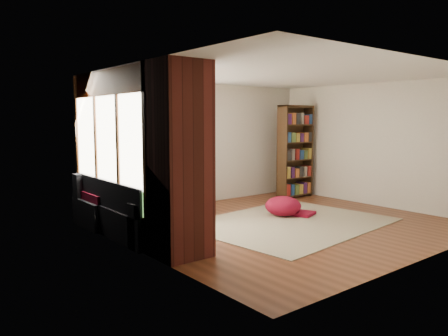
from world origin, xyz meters
TOP-DOWN VIEW (x-y plane):
  - floor at (0.00, 0.00)m, footprint 5.50×5.50m
  - ceiling at (0.00, 0.00)m, footprint 5.50×5.50m
  - wall_back at (0.00, 2.50)m, footprint 5.50×0.04m
  - wall_front at (0.00, -2.50)m, footprint 5.50×0.04m
  - wall_left at (-2.75, 0.00)m, footprint 0.04×5.00m
  - wall_right at (2.75, 0.00)m, footprint 0.04×5.00m
  - windows_back at (-1.20, 2.47)m, footprint 2.82×0.10m
  - windows_left at (-2.72, 1.20)m, footprint 0.10×2.62m
  - roller_blind at (-2.69, 2.03)m, footprint 0.03×0.72m
  - brick_chimney at (-2.40, -0.35)m, footprint 0.70×0.70m
  - sectional_sofa at (-1.95, 1.70)m, footprint 2.20×2.20m
  - area_rug at (0.14, -0.00)m, footprint 3.69×2.98m
  - bookshelf at (2.14, 1.71)m, footprint 0.92×0.31m
  - pouf at (0.47, 0.49)m, footprint 0.88×0.88m
  - dog_tan at (-1.53, 1.54)m, footprint 1.03×1.05m
  - dog_brindle at (-2.10, 0.91)m, footprint 0.66×0.92m
  - throw_pillows at (-1.92, 1.85)m, footprint 1.98×1.68m

SIDE VIEW (x-z plane):
  - floor at x=0.00m, z-range 0.00..0.00m
  - area_rug at x=0.14m, z-range 0.00..0.01m
  - pouf at x=0.47m, z-range 0.01..0.38m
  - sectional_sofa at x=-1.95m, z-range -0.10..0.70m
  - dog_brindle at x=-2.10m, z-range 0.54..1.00m
  - throw_pillows at x=-1.92m, z-range 0.55..1.00m
  - dog_tan at x=-1.53m, z-range 0.54..1.06m
  - bookshelf at x=2.14m, z-range 0.00..2.15m
  - wall_back at x=0.00m, z-range 0.00..2.60m
  - wall_front at x=0.00m, z-range 0.00..2.60m
  - wall_left at x=-2.75m, z-range 0.00..2.60m
  - wall_right at x=2.75m, z-range 0.00..2.60m
  - brick_chimney at x=-2.40m, z-range 0.00..2.60m
  - windows_back at x=-1.20m, z-range 0.40..2.30m
  - windows_left at x=-2.72m, z-range 0.40..2.30m
  - roller_blind at x=-2.69m, z-range 1.30..2.20m
  - ceiling at x=0.00m, z-range 2.60..2.60m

